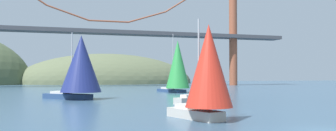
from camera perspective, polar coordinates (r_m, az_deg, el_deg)
name	(u,v)px	position (r m, az deg, el deg)	size (l,w,h in m)	color
ground_plane	(329,131)	(24.92, 24.22, -9.52)	(360.00, 360.00, 0.00)	#385670
headland_center	(107,83)	(154.94, -9.67, -2.83)	(74.53, 44.00, 25.30)	#5B6647
suspension_bridge	(109,25)	(115.71, -9.34, 6.44)	(123.40, 6.00, 44.84)	brown
sailboat_scarlet_sail	(207,70)	(27.90, 6.27, -0.66)	(4.53, 6.93, 8.03)	#B7B2A8
sailboat_crimson_sail	(205,72)	(46.00, 5.87, -1.01)	(6.95, 4.66, 8.44)	#B7B2A8
sailboat_green_sail	(177,66)	(72.99, 1.49, -0.02)	(5.75, 9.74, 12.14)	navy
sailboat_navy_sail	(80,65)	(53.68, -13.72, 0.06)	(9.55, 9.50, 9.85)	navy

